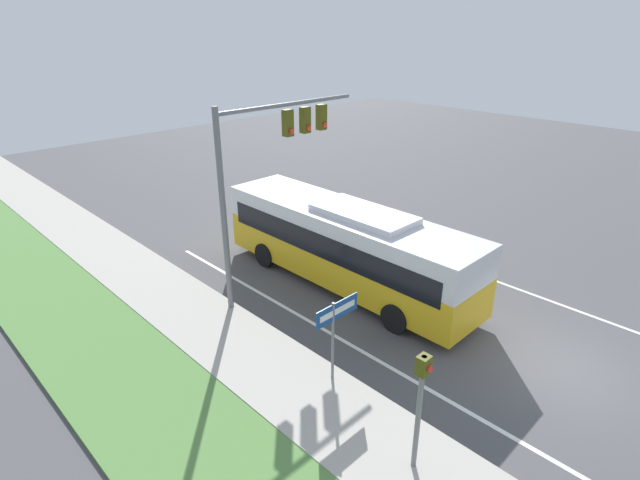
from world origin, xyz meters
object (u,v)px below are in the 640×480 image
bus (346,242)px  pedestrian_signal (421,396)px  street_sign (336,323)px  signal_gantry (269,158)px

bus → pedestrian_signal: bearing=-127.1°
pedestrian_signal → street_sign: (0.97, 3.42, -0.24)m
bus → street_sign: bus is taller
bus → signal_gantry: (-2.31, 1.52, 3.38)m
signal_gantry → bus: bearing=-33.3°
signal_gantry → street_sign: size_ratio=2.75×
street_sign → signal_gantry: bearing=68.3°
pedestrian_signal → bus: bearing=52.9°
bus → street_sign: 5.69m
bus → street_sign: (-4.37, -3.65, 0.12)m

